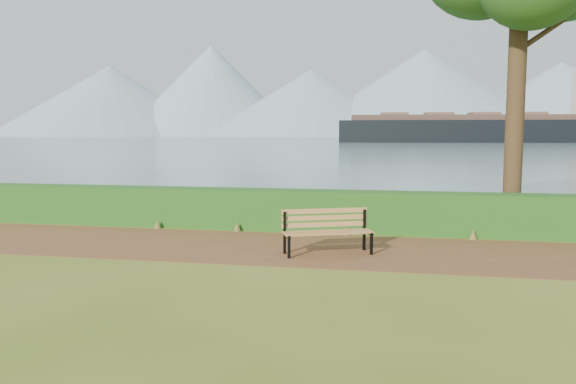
# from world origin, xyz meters

# --- Properties ---
(ground) EXTENTS (140.00, 140.00, 0.00)m
(ground) POSITION_xyz_m (0.00, 0.00, 0.00)
(ground) COLOR #48631C
(ground) RESTS_ON ground
(path) EXTENTS (40.00, 3.40, 0.01)m
(path) POSITION_xyz_m (0.00, 0.30, 0.01)
(path) COLOR brown
(path) RESTS_ON ground
(hedge) EXTENTS (32.00, 0.85, 1.00)m
(hedge) POSITION_xyz_m (0.00, 2.60, 0.50)
(hedge) COLOR #194C15
(hedge) RESTS_ON ground
(water) EXTENTS (700.00, 510.00, 0.00)m
(water) POSITION_xyz_m (0.00, 260.00, 0.01)
(water) COLOR slate
(water) RESTS_ON ground
(mountains) EXTENTS (585.00, 190.00, 70.00)m
(mountains) POSITION_xyz_m (-9.17, 406.05, 27.70)
(mountains) COLOR #809AAB
(mountains) RESTS_ON ground
(bench) EXTENTS (1.86, 1.17, 0.90)m
(bench) POSITION_xyz_m (1.39, -0.07, 0.52)
(bench) COLOR black
(bench) RESTS_ON ground
(cargo_ship) EXTENTS (80.46, 19.47, 24.19)m
(cargo_ship) POSITION_xyz_m (29.86, 142.29, 3.61)
(cargo_ship) COLOR black
(cargo_ship) RESTS_ON ground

